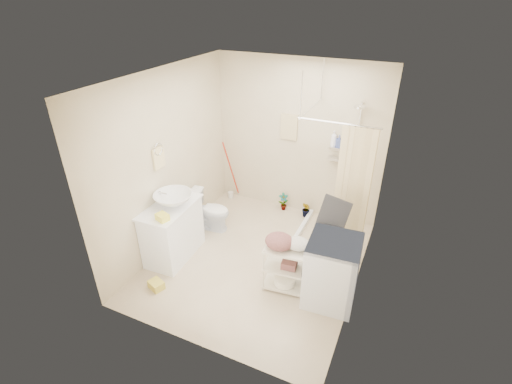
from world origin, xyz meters
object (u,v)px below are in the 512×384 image
toilet (210,210)px  washing_machine (332,271)px  laundry_rack (286,264)px  vanity (173,231)px

toilet → washing_machine: size_ratio=0.74×
washing_machine → laundry_rack: bearing=-179.5°
vanity → laundry_rack: 1.72m
vanity → laundry_rack: bearing=-1.5°
vanity → toilet: vanity is taller
laundry_rack → vanity: bearing=174.4°
washing_machine → toilet: bearing=157.1°
vanity → washing_machine: washing_machine is taller
vanity → toilet: size_ratio=1.44×
washing_machine → laundry_rack: washing_machine is taller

